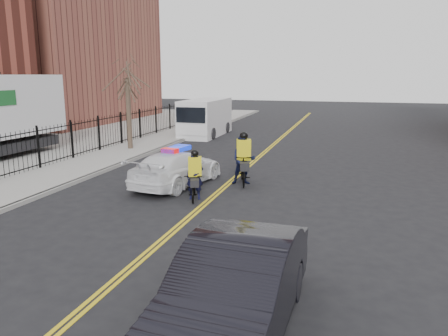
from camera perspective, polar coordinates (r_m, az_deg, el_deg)
ground at (r=14.04m, az=-4.11°, el=-6.08°), size 120.00×120.00×0.00m
center_line_left at (r=21.47m, az=3.19°, el=0.41°), size 0.10×60.00×0.01m
center_line_right at (r=21.44m, az=3.60°, el=0.39°), size 0.10×60.00×0.01m
sidewalk at (r=24.23m, az=-14.15°, el=1.58°), size 3.00×60.00×0.15m
curb at (r=23.50m, az=-11.00°, el=1.41°), size 0.20×60.00×0.15m
iron_fence at (r=24.87m, az=-17.25°, el=3.84°), size 0.12×28.00×2.00m
warehouse_far at (r=45.88m, az=-21.47°, el=14.68°), size 14.00×18.00×14.00m
street_tree at (r=25.63m, az=-12.47°, el=10.03°), size 3.20×3.20×4.80m
police_cruiser at (r=17.54m, az=-6.17°, el=0.01°), size 2.76×5.09×1.56m
dark_sedan at (r=7.61m, az=1.37°, el=-15.70°), size 1.92×5.15×1.68m
cargo_van at (r=31.57m, az=-2.52°, el=6.53°), size 2.44×6.18×2.58m
cyclist_near at (r=15.58m, az=-3.79°, el=-1.83°), size 1.20×1.93×1.79m
cyclist_far at (r=17.56m, az=2.58°, el=0.56°), size 1.20×2.21×2.15m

